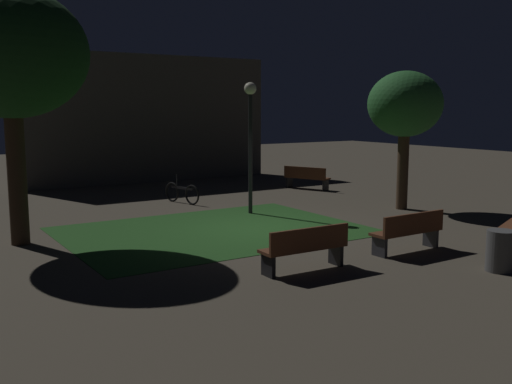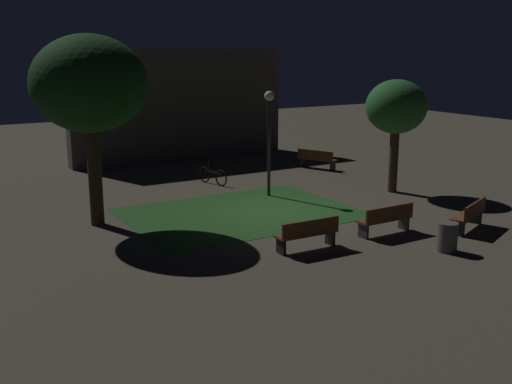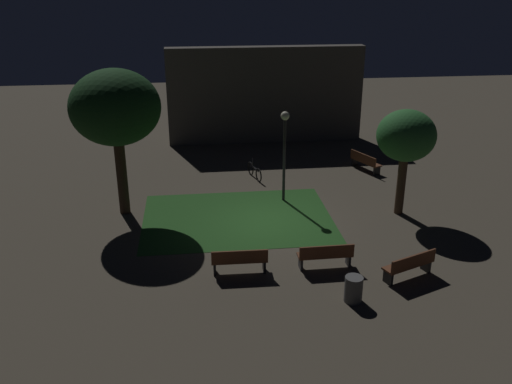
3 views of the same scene
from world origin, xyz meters
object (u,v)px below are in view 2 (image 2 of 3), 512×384
at_px(tree_left_canopy, 396,108).
at_px(bicycle, 213,176).
at_px(bench_lawn_edge, 470,214).
at_px(lamp_post_plaza_west, 269,124).
at_px(bench_corner, 386,219).
at_px(tree_tall_center, 89,85).
at_px(trash_bin, 447,237).
at_px(bench_path_side, 308,233).
at_px(bench_front_left, 316,159).

relative_size(tree_left_canopy, bicycle, 2.62).
xyz_separation_m(bench_lawn_edge, lamp_post_plaza_west, (-2.89, 6.78, 2.19)).
distance_m(bench_corner, tree_tall_center, 9.56).
bearing_deg(trash_bin, bench_corner, 100.23).
distance_m(bench_path_side, tree_left_canopy, 8.32).
xyz_separation_m(tree_tall_center, trash_bin, (7.33, -7.33, -3.87)).
xyz_separation_m(bench_lawn_edge, tree_left_canopy, (1.49, 4.93, 2.69)).
distance_m(bench_lawn_edge, lamp_post_plaza_west, 7.69).
height_order(bench_front_left, tree_left_canopy, tree_left_canopy).
relative_size(lamp_post_plaza_west, bicycle, 2.38).
bearing_deg(lamp_post_plaza_west, bench_path_side, -112.32).
distance_m(bench_front_left, tree_tall_center, 12.33).
relative_size(bench_corner, bicycle, 1.12).
bearing_deg(tree_tall_center, bicycle, 30.33).
distance_m(bench_corner, bench_lawn_edge, 2.66).
height_order(bench_path_side, bench_front_left, same).
bearing_deg(bench_path_side, tree_left_canopy, 30.48).
height_order(bench_lawn_edge, lamp_post_plaza_west, lamp_post_plaza_west).
bearing_deg(bench_lawn_edge, bench_corner, 159.45).
relative_size(tree_left_canopy, trash_bin, 5.31).
height_order(tree_tall_center, bicycle, tree_tall_center).
bearing_deg(tree_left_canopy, bench_corner, -134.90).
distance_m(tree_left_canopy, trash_bin, 7.53).
relative_size(bench_front_left, bicycle, 1.14).
bearing_deg(bicycle, bench_lawn_edge, -68.33).
bearing_deg(bench_lawn_edge, tree_tall_center, 146.43).
relative_size(bench_front_left, lamp_post_plaza_west, 0.48).
bearing_deg(tree_tall_center, tree_left_canopy, -7.02).
relative_size(bench_corner, tree_left_canopy, 0.43).
height_order(bench_front_left, trash_bin, bench_front_left).
xyz_separation_m(bench_corner, bench_front_left, (4.15, 9.09, 0.00)).
bearing_deg(trash_bin, tree_left_canopy, 58.81).
distance_m(tree_left_canopy, tree_tall_center, 11.09).
height_order(bench_front_left, lamp_post_plaza_west, lamp_post_plaza_west).
distance_m(bench_front_left, lamp_post_plaza_west, 6.01).
distance_m(tree_tall_center, bicycle, 7.63).
height_order(bench_path_side, bicycle, bicycle).
xyz_separation_m(bench_front_left, lamp_post_plaza_west, (-4.56, -3.24, 2.19)).
relative_size(bench_lawn_edge, tree_tall_center, 0.32).
distance_m(tree_left_canopy, bicycle, 7.60).
distance_m(bench_lawn_edge, bench_front_left, 10.16).
bearing_deg(bench_lawn_edge, tree_left_canopy, 73.13).
xyz_separation_m(bench_corner, trash_bin, (0.36, -1.99, -0.08)).
height_order(lamp_post_plaza_west, bicycle, lamp_post_plaza_west).
distance_m(bench_path_side, bench_lawn_edge, 5.37).
xyz_separation_m(tree_tall_center, lamp_post_plaza_west, (6.56, 0.50, -1.60)).
bearing_deg(bench_lawn_edge, bench_front_left, 80.57).
distance_m(bench_corner, trash_bin, 2.02).
relative_size(bench_corner, tree_tall_center, 0.31).
height_order(bench_corner, tree_left_canopy, tree_left_canopy).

